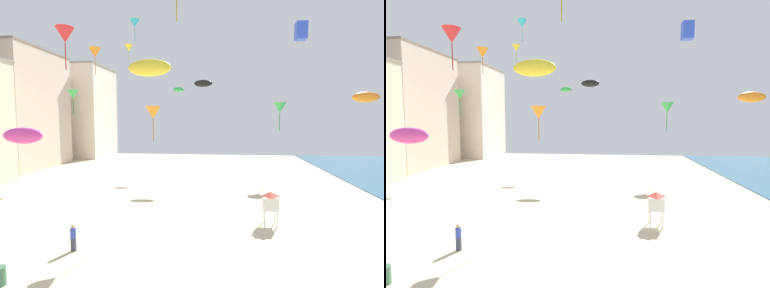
# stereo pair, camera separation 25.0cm
# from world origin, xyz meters

# --- Properties ---
(boardwalk_hotel_mid) EXTENTS (10.34, 14.51, 19.15)m
(boardwalk_hotel_mid) POSITION_xyz_m (-28.13, 39.18, 9.58)
(boardwalk_hotel_mid) COLOR #C6B29E
(boardwalk_hotel_mid) RESTS_ON ground
(boardwalk_hotel_far) EXTENTS (16.54, 12.47, 19.26)m
(boardwalk_hotel_far) POSITION_xyz_m (-28.13, 55.54, 9.64)
(boardwalk_hotel_far) COLOR silver
(boardwalk_hotel_far) RESTS_ON ground
(kite_flyer) EXTENTS (0.34, 0.34, 1.64)m
(kite_flyer) POSITION_xyz_m (-3.73, 11.26, 0.92)
(kite_flyer) COLOR #383D4C
(kite_flyer) RESTS_ON ground
(lifeguard_stand) EXTENTS (1.10, 1.10, 2.55)m
(lifeguard_stand) POSITION_xyz_m (8.72, 16.86, 1.84)
(lifeguard_stand) COLOR white
(lifeguard_stand) RESTS_ON ground
(kite_green_delta) EXTENTS (0.93, 0.93, 2.12)m
(kite_green_delta) POSITION_xyz_m (-7.87, 19.37, 10.10)
(kite_green_delta) COLOR green
(kite_yellow_delta) EXTENTS (1.23, 1.23, 2.79)m
(kite_yellow_delta) POSITION_xyz_m (-9.30, 38.97, 18.83)
(kite_yellow_delta) COLOR yellow
(kite_green_parafoil) EXTENTS (1.80, 0.50, 0.70)m
(kite_green_parafoil) POSITION_xyz_m (-1.55, 38.83, 12.48)
(kite_green_parafoil) COLOR green
(kite_cyan_delta) EXTENTS (1.30, 1.30, 2.96)m
(kite_cyan_delta) POSITION_xyz_m (-7.04, 34.89, 21.11)
(kite_cyan_delta) COLOR #2DB7CC
(kite_red_delta) EXTENTS (1.65, 1.65, 3.76)m
(kite_red_delta) POSITION_xyz_m (-9.01, 20.42, 15.47)
(kite_red_delta) COLOR red
(kite_orange_delta) EXTENTS (1.70, 1.70, 3.86)m
(kite_orange_delta) POSITION_xyz_m (-13.59, 36.45, 17.71)
(kite_orange_delta) COLOR orange
(kite_black_parafoil) EXTENTS (2.45, 0.68, 0.95)m
(kite_black_parafoil) POSITION_xyz_m (2.47, 34.17, 12.75)
(kite_black_parafoil) COLOR black
(kite_orange_delta_2) EXTENTS (1.11, 1.11, 2.53)m
(kite_orange_delta_2) POSITION_xyz_m (0.09, 15.95, 8.41)
(kite_orange_delta_2) COLOR orange
(kite_magenta_parafoil) EXTENTS (2.81, 0.78, 1.09)m
(kite_magenta_parafoil) POSITION_xyz_m (-8.12, 13.20, 6.83)
(kite_magenta_parafoil) COLOR #DB3D9E
(kite_orange_parafoil) EXTENTS (1.55, 0.43, 0.60)m
(kite_orange_parafoil) POSITION_xyz_m (13.41, 13.26, 9.20)
(kite_orange_parafoil) COLOR orange
(kite_blue_box) EXTENTS (0.90, 0.90, 1.42)m
(kite_blue_box) POSITION_xyz_m (11.58, 20.92, 15.30)
(kite_blue_box) COLOR blue
(kite_yellow_parafoil) EXTENTS (2.76, 0.77, 1.07)m
(kite_yellow_parafoil) POSITION_xyz_m (0.53, 13.38, 11.14)
(kite_yellow_parafoil) COLOR yellow
(kite_green_delta_2) EXTENTS (1.66, 1.66, 3.77)m
(kite_green_delta_2) POSITION_xyz_m (12.59, 34.40, 9.49)
(kite_green_delta_2) COLOR green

